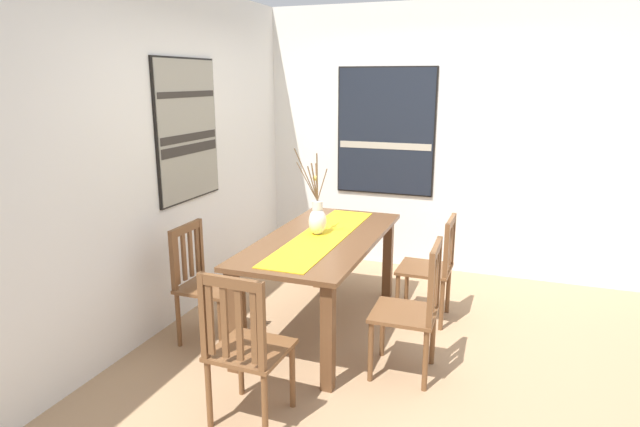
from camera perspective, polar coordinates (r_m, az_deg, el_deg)
ground_plane at (r=4.26m, az=7.80°, el=-13.68°), size 6.40×6.40×0.03m
wall_back at (r=4.58m, az=-15.06°, el=5.93°), size 6.40×0.12×2.70m
wall_side at (r=5.64m, az=12.44°, el=7.55°), size 0.12×6.40×2.70m
dining_table at (r=4.22m, az=0.23°, el=-4.00°), size 1.81×0.84×0.77m
table_runner at (r=4.18m, az=0.23°, el=-2.42°), size 1.67×0.36×0.01m
centerpiece_vase at (r=4.20m, az=-0.28°, el=-0.50°), size 0.28×0.25×0.70m
chair_0 at (r=3.68m, az=9.81°, el=-9.92°), size 0.43×0.43×0.94m
chair_1 at (r=4.20m, az=-12.25°, el=-7.00°), size 0.42×0.42×0.90m
chair_2 at (r=4.54m, az=11.76°, el=-5.48°), size 0.43×0.43×0.88m
chair_3 at (r=3.17m, az=-7.95°, el=-13.82°), size 0.43×0.43×0.95m
painting_on_back_wall at (r=4.59m, az=-13.92°, el=8.55°), size 0.85×0.05×1.16m
painting_on_side_wall at (r=5.67m, az=6.96°, el=8.61°), size 0.05×1.03×1.31m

